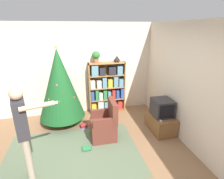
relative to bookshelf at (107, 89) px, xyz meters
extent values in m
plane|color=#846042|center=(-0.58, -1.90, -0.73)|extent=(14.00, 14.00, 0.00)
cube|color=beige|center=(-0.58, 0.21, 0.57)|extent=(8.00, 0.10, 2.60)
cube|color=beige|center=(1.41, -1.90, 0.57)|extent=(0.10, 8.00, 2.60)
cube|color=#56664C|center=(-1.07, -1.77, -0.72)|extent=(2.70, 1.85, 0.01)
cube|color=#A8703D|center=(-0.52, 0.01, 0.03)|extent=(0.03, 0.26, 1.51)
cube|color=#A8703D|center=(0.52, 0.01, 0.03)|extent=(0.03, 0.26, 1.51)
cube|color=#A8703D|center=(0.00, 0.01, 0.77)|extent=(1.07, 0.26, 0.03)
cube|color=#A8703D|center=(0.00, 0.13, 0.03)|extent=(1.07, 0.01, 1.51)
cube|color=#A8703D|center=(0.00, 0.01, -0.70)|extent=(1.04, 0.26, 0.03)
cube|color=gold|center=(-0.41, -0.02, -0.56)|extent=(0.13, 0.22, 0.24)
cube|color=beige|center=(-0.21, 0.00, -0.53)|extent=(0.16, 0.24, 0.31)
cube|color=#5B899E|center=(-0.01, -0.03, -0.54)|extent=(0.17, 0.20, 0.29)
cube|color=#232328|center=(0.20, 0.00, -0.56)|extent=(0.14, 0.25, 0.24)
cube|color=#B22D28|center=(0.39, -0.02, -0.56)|extent=(0.14, 0.22, 0.24)
cube|color=#A8703D|center=(0.00, 0.01, -0.33)|extent=(1.04, 0.26, 0.03)
cube|color=#284C93|center=(-0.44, -0.03, -0.17)|extent=(0.09, 0.18, 0.28)
cube|color=#2D7A42|center=(-0.31, -0.01, -0.16)|extent=(0.08, 0.23, 0.31)
cube|color=beige|center=(-0.20, -0.02, -0.21)|extent=(0.11, 0.22, 0.21)
cube|color=#2D7A42|center=(-0.07, -0.02, -0.17)|extent=(0.10, 0.21, 0.28)
cube|color=#5B899E|center=(0.06, -0.01, -0.20)|extent=(0.09, 0.23, 0.23)
cube|color=#B22D28|center=(0.19, -0.03, -0.18)|extent=(0.09, 0.19, 0.26)
cube|color=#284C93|center=(0.31, -0.02, -0.18)|extent=(0.08, 0.22, 0.25)
cube|color=#284C93|center=(0.46, 0.00, -0.16)|extent=(0.10, 0.24, 0.31)
cube|color=#A8703D|center=(0.00, 0.01, 0.05)|extent=(1.04, 0.26, 0.03)
cube|color=beige|center=(-0.42, -0.02, 0.18)|extent=(0.13, 0.22, 0.24)
cube|color=beige|center=(-0.24, -0.02, 0.17)|extent=(0.12, 0.21, 0.22)
cube|color=#5B899E|center=(-0.08, -0.01, 0.21)|extent=(0.12, 0.23, 0.31)
cube|color=gold|center=(0.09, 0.00, 0.18)|extent=(0.13, 0.24, 0.24)
cube|color=#5B899E|center=(0.26, 0.00, 0.22)|extent=(0.13, 0.25, 0.31)
cube|color=#5B899E|center=(0.41, -0.01, 0.17)|extent=(0.13, 0.22, 0.23)
cube|color=#A8703D|center=(0.00, 0.01, 0.42)|extent=(1.04, 0.26, 0.03)
cube|color=#5B899E|center=(-0.35, -0.03, 0.58)|extent=(0.18, 0.20, 0.30)
cube|color=#232328|center=(-0.14, -0.03, 0.54)|extent=(0.17, 0.19, 0.22)
cube|color=#232328|center=(0.15, -0.01, 0.55)|extent=(0.20, 0.23, 0.23)
cube|color=#5B899E|center=(0.37, -0.03, 0.55)|extent=(0.15, 0.19, 0.25)
cube|color=brown|center=(1.09, -1.36, -0.52)|extent=(0.50, 0.80, 0.42)
cube|color=#28282D|center=(1.09, -1.36, -0.10)|extent=(0.44, 0.47, 0.41)
cube|color=black|center=(1.09, -1.60, -0.10)|extent=(0.36, 0.01, 0.32)
cube|color=white|center=(0.94, -1.60, -0.29)|extent=(0.04, 0.12, 0.02)
cylinder|color=#4C3323|center=(-1.29, -0.45, -0.68)|extent=(0.36, 0.36, 0.10)
cylinder|color=brown|center=(-1.29, -0.45, -0.57)|extent=(0.08, 0.08, 0.12)
cone|color=#195123|center=(-1.29, -0.45, 0.38)|extent=(1.16, 1.16, 1.78)
sphere|color=red|center=(-1.31, -0.82, 0.06)|extent=(0.05, 0.05, 0.05)
sphere|color=gold|center=(-0.98, -0.07, -0.31)|extent=(0.05, 0.05, 0.05)
sphere|color=#B74C93|center=(-1.34, -0.70, 0.44)|extent=(0.05, 0.05, 0.05)
sphere|color=red|center=(-0.98, -0.65, 0.07)|extent=(0.06, 0.06, 0.06)
sphere|color=gold|center=(-1.55, -0.70, 0.10)|extent=(0.05, 0.05, 0.05)
sphere|color=#E5CC4C|center=(-1.29, -0.45, 1.30)|extent=(0.07, 0.07, 0.07)
cube|color=brown|center=(-0.37, -1.35, -0.52)|extent=(0.57, 0.57, 0.42)
cube|color=brown|center=(-0.14, -1.35, -0.06)|extent=(0.13, 0.56, 0.50)
cube|color=brown|center=(-0.36, -1.11, -0.21)|extent=(0.50, 0.08, 0.20)
cube|color=brown|center=(-0.37, -1.59, -0.21)|extent=(0.50, 0.08, 0.20)
cylinder|color=#9E937F|center=(-1.81, -2.12, -0.31)|extent=(0.11, 0.11, 0.83)
cylinder|color=#9E937F|center=(-1.76, -2.29, -0.31)|extent=(0.11, 0.11, 0.83)
cube|color=#2D2D33|center=(-1.78, -2.20, 0.42)|extent=(0.26, 0.36, 0.62)
cylinder|color=#DBAD89|center=(-1.84, -2.01, 0.39)|extent=(0.07, 0.07, 0.50)
cylinder|color=#DBAD89|center=(-1.49, -2.33, 0.65)|extent=(0.48, 0.20, 0.07)
cube|color=white|center=(-1.26, -2.26, 0.65)|extent=(0.12, 0.07, 0.03)
sphere|color=#DBAD89|center=(-1.78, -2.20, 0.82)|extent=(0.19, 0.19, 0.19)
cylinder|color=#935B38|center=(-0.30, 0.01, 0.85)|extent=(0.14, 0.14, 0.12)
sphere|color=#2D7033|center=(-0.30, 0.01, 1.01)|extent=(0.22, 0.22, 0.22)
cylinder|color=#473828|center=(0.30, 0.01, 0.81)|extent=(0.12, 0.12, 0.04)
cone|color=black|center=(0.30, 0.01, 0.90)|extent=(0.20, 0.20, 0.14)
cube|color=#843889|center=(-0.78, -0.80, -0.71)|extent=(0.15, 0.15, 0.03)
cube|color=#232328|center=(-0.78, -0.79, -0.68)|extent=(0.17, 0.14, 0.03)
cube|color=#B22D28|center=(-0.77, -0.80, -0.66)|extent=(0.22, 0.17, 0.03)
cube|color=#284C93|center=(-0.77, -1.69, -0.72)|extent=(0.20, 0.13, 0.02)
cube|color=#2D7A42|center=(-0.78, -1.70, -0.69)|extent=(0.18, 0.14, 0.03)
camera|label=1|loc=(-0.95, -4.81, 1.73)|focal=28.00mm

